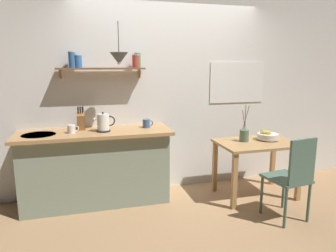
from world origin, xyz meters
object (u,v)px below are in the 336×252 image
Objects in this scene: coffee_mug_spare at (147,123)px; fruit_bowl at (268,136)px; pendant_lamp at (119,58)px; twig_vase at (244,135)px; electric_kettle at (103,123)px; dining_table at (256,151)px; dining_chair_near at (292,175)px; knife_block at (81,121)px; coffee_mug_by_sink at (72,129)px.

fruit_bowl is at bearing -10.57° from coffee_mug_spare.
twig_vase is at bearing -4.74° from pendant_lamp.
dining_table is at bearing -7.89° from electric_kettle.
coffee_mug_spare is (-1.39, 1.07, 0.45)m from dining_chair_near.
knife_block is 0.90m from pendant_lamp.
knife_block is at bearing 170.14° from twig_vase.
electric_kettle is (-1.92, 0.27, 0.42)m from dining_table.
knife_block is (-2.17, 0.43, 0.43)m from dining_table.
dining_table is 0.27m from fruit_bowl.
knife_block is at bearing 171.20° from fruit_bowl.
knife_block is at bearing 168.75° from dining_table.
dining_table is at bearing -14.63° from coffee_mug_spare.
twig_vase is 1.63× the size of knife_block.
twig_vase is (-0.16, 0.79, 0.28)m from dining_chair_near.
dining_chair_near is at bearing -23.23° from coffee_mug_by_sink.
fruit_bowl is 0.34m from twig_vase.
fruit_bowl is at bearing -4.79° from coffee_mug_by_sink.
electric_kettle is 0.55m from coffee_mug_spare.
coffee_mug_spare reaches higher than dining_table.
electric_kettle is 0.37m from coffee_mug_by_sink.
dining_chair_near reaches higher than dining_table.
twig_vase is 1.91× the size of electric_kettle.
dining_table is 2.33m from coffee_mug_by_sink.
dining_table is 2.10× the size of twig_vase.
dining_chair_near is 3.28× the size of knife_block.
twig_vase is 1.85m from pendant_lamp.
fruit_bowl reaches higher than dining_table.
coffee_mug_by_sink is at bearing 174.83° from twig_vase.
coffee_mug_spare is at bearing 167.22° from twig_vase.
knife_block is 0.81m from coffee_mug_spare.
twig_vase is 1.27m from coffee_mug_spare.
twig_vase is at bearing -5.17° from coffee_mug_by_sink.
electric_kettle is at bearing 164.58° from pendant_lamp.
coffee_mug_spare is (0.91, 0.09, 0.01)m from coffee_mug_by_sink.
pendant_lamp is at bearing -6.37° from coffee_mug_by_sink.
dining_chair_near is 3.84× the size of electric_kettle.
dining_table is 3.43× the size of knife_block.
knife_block is 0.20m from coffee_mug_by_sink.
pendant_lamp reaches higher than dining_table.
pendant_lamp is at bearing 175.68° from fruit_bowl.
pendant_lamp is at bearing -15.42° from electric_kettle.
fruit_bowl is 2.16m from pendant_lamp.
knife_block reaches higher than dining_chair_near.
knife_block is at bearing 56.27° from coffee_mug_by_sink.
dining_table is 7.56× the size of coffee_mug_by_sink.
electric_kettle reaches higher than coffee_mug_spare.
fruit_bowl is 0.58× the size of twig_vase.
knife_block reaches higher than electric_kettle.
knife_block reaches higher than coffee_mug_by_sink.
coffee_mug_spare reaches higher than dining_chair_near.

